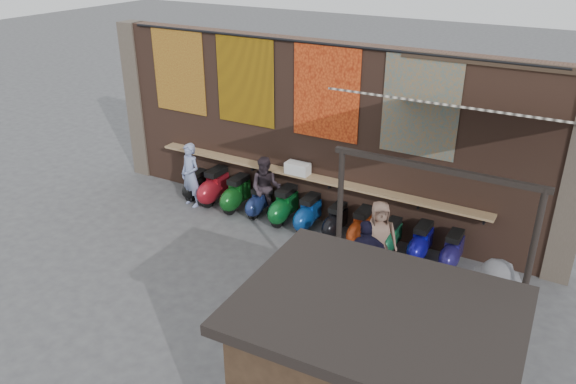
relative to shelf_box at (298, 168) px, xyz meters
The scene contains 34 objects.
ground 2.63m from the shelf_box, 83.71° to the right, with size 70.00×70.00×0.00m, color #474749.
brick_wall 0.88m from the shelf_box, 57.65° to the left, with size 10.00×0.40×4.00m, color brown.
pier_left 5.02m from the shelf_box, behind, with size 0.50×0.50×4.00m, color #4C4238.
eating_counter 0.30m from the shelf_box, ahead, with size 8.00×0.32×0.05m, color #9E7A51.
shelf_box is the anchor object (origin of this frame).
tapestry_redgold 3.78m from the shelf_box, behind, with size 1.50×0.02×2.00m, color maroon.
tapestry_sun 2.28m from the shelf_box, behind, with size 1.50×0.02×2.00m, color orange.
tapestry_orange 1.84m from the shelf_box, 18.02° to the left, with size 1.50×0.02×2.00m, color #E3521C.
tapestry_multi 3.10m from the shelf_box, ahead, with size 1.50×0.02×2.00m, color #22657E.
hang_rail 2.74m from the shelf_box, 33.86° to the left, with size 0.06×0.06×9.50m, color black.
scooter_stool_0 2.86m from the shelf_box, behind, with size 0.32×0.72×0.68m, color black, non-canonical shape.
scooter_stool_1 2.31m from the shelf_box, behind, with size 0.40×0.89×0.85m, color maroon, non-canonical shape.
scooter_stool_2 1.72m from the shelf_box, 168.07° to the right, with size 0.39×0.86×0.81m, color #0F4F18, non-canonical shape.
scooter_stool_3 1.28m from the shelf_box, 161.87° to the right, with size 0.33×0.72×0.69m, color navy, non-canonical shape.
scooter_stool_4 0.91m from the shelf_box, 119.81° to the right, with size 0.39×0.86×0.82m, color #0C5520, non-canonical shape.
scooter_stool_5 1.03m from the shelf_box, 34.72° to the right, with size 0.37×0.81×0.77m, color navy, non-canonical shape.
scooter_stool_6 1.45m from the shelf_box, 14.40° to the right, with size 0.34×0.75×0.71m, color black, non-canonical shape.
scooter_stool_7 1.95m from the shelf_box, 10.96° to the right, with size 0.37×0.82×0.78m, color maroon, non-canonical shape.
scooter_stool_8 2.55m from the shelf_box, ahead, with size 0.32×0.72×0.68m, color #175E3A, non-canonical shape.
scooter_stool_9 3.13m from the shelf_box, ahead, with size 0.36×0.79×0.75m, color #0D0B7E, non-canonical shape.
scooter_stool_10 3.74m from the shelf_box, ahead, with size 0.35×0.77×0.73m, color #1C1652, non-canonical shape.
diner_left 2.67m from the shelf_box, 166.09° to the right, with size 0.57×0.37×1.56m, color #8795C4.
diner_right 0.88m from the shelf_box, 155.20° to the right, with size 0.72×0.56×1.48m, color #30252C.
shopper_navy 3.21m from the shelf_box, 38.65° to the right, with size 0.87×0.36×1.49m, color black.
shopper_grey 5.49m from the shelf_box, 29.66° to the right, with size 1.16×0.66×1.79m, color slate.
shopper_tan 2.67m from the shelf_box, 24.80° to the right, with size 0.72×0.47×1.47m, color #8B6958.
stall_roof 7.19m from the shelf_box, 54.68° to the right, with size 2.71×2.09×0.12m, color black.
stall_sign 6.31m from the shelf_box, 50.04° to the right, with size 1.20×0.04×0.50m, color gold.
stall_shelf 6.29m from the shelf_box, 50.04° to the right, with size 2.01×0.10×0.06m, color #473321.
awning_canvas 4.62m from the shelf_box, 20.46° to the right, with size 3.20×3.40×0.03m, color beige.
awning_ledger 4.63m from the shelf_box, ahead, with size 3.30×0.08×0.12m, color #33261C.
awning_header 5.08m from the shelf_box, 37.69° to the right, with size 3.00×0.08×0.08m, color black.
awning_post_left 3.75m from the shelf_box, 50.94° to the right, with size 0.09×0.09×3.10m, color black.
awning_post_right 5.92m from the shelf_box, 29.37° to the right, with size 0.09×0.09×3.10m, color black.
Camera 1 is at (5.28, -7.74, 6.03)m, focal length 35.00 mm.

